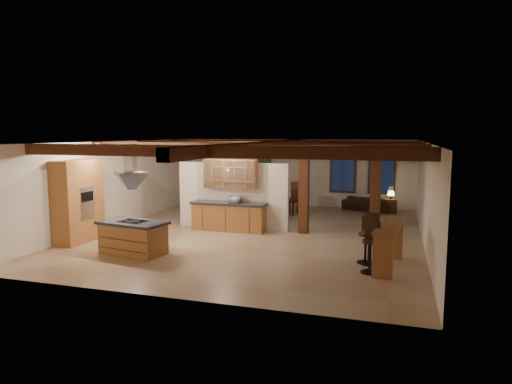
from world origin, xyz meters
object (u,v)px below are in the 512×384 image
(dining_table, at_px, (272,207))
(bar_counter, at_px, (389,239))
(kitchen_island, at_px, (133,237))
(sofa, at_px, (367,203))

(dining_table, bearing_deg, bar_counter, -76.67)
(kitchen_island, xyz_separation_m, sofa, (5.47, 8.86, -0.16))
(bar_counter, bearing_deg, dining_table, 126.52)
(dining_table, xyz_separation_m, bar_counter, (4.48, -6.05, 0.40))
(kitchen_island, bearing_deg, sofa, 58.30)
(sofa, height_order, bar_counter, bar_counter)
(kitchen_island, distance_m, dining_table, 7.01)
(kitchen_island, height_order, bar_counter, bar_counter)
(kitchen_island, relative_size, sofa, 0.98)
(kitchen_island, bearing_deg, bar_counter, 5.97)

